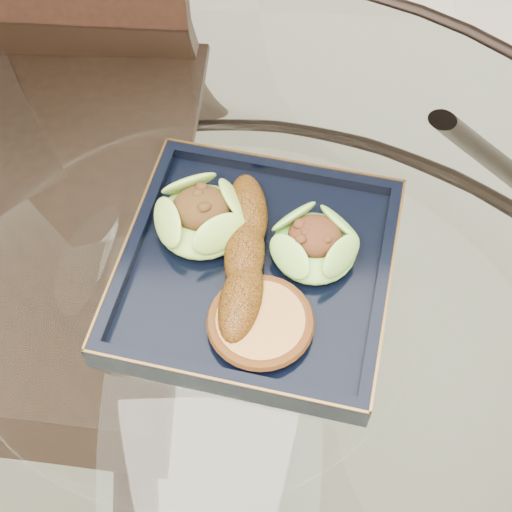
{
  "coord_description": "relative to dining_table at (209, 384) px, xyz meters",
  "views": [
    {
      "loc": [
        0.06,
        -0.33,
        1.39
      ],
      "look_at": [
        0.06,
        0.05,
        0.8
      ],
      "focal_mm": 50.0,
      "sensor_mm": 36.0,
      "label": 1
    }
  ],
  "objects": [
    {
      "name": "crumb_patty",
      "position": [
        0.06,
        -0.02,
        0.19
      ],
      "size": [
        0.11,
        0.11,
        0.02
      ],
      "primitive_type": "cylinder",
      "rotation": [
        0.0,
        0.0,
        -0.22
      ],
      "color": "#C18740",
      "rests_on": "navy_plate"
    },
    {
      "name": "lettuce_wrap_right",
      "position": [
        0.11,
        0.07,
        0.2
      ],
      "size": [
        0.11,
        0.11,
        0.03
      ],
      "primitive_type": "ellipsoid",
      "rotation": [
        0.0,
        0.0,
        0.33
      ],
      "color": "#569D2D",
      "rests_on": "navy_plate"
    },
    {
      "name": "roasted_plantain",
      "position": [
        0.04,
        0.05,
        0.2
      ],
      "size": [
        0.05,
        0.19,
        0.04
      ],
      "primitive_type": "ellipsoid",
      "rotation": [
        0.0,
        0.0,
        1.52
      ],
      "color": "#683A0B",
      "rests_on": "navy_plate"
    },
    {
      "name": "dining_table",
      "position": [
        0.0,
        0.0,
        0.0
      ],
      "size": [
        1.13,
        1.13,
        0.77
      ],
      "color": "white",
      "rests_on": "ground"
    },
    {
      "name": "dining_chair",
      "position": [
        -0.24,
        0.35,
        -0.06
      ],
      "size": [
        0.44,
        0.44,
        0.96
      ],
      "rotation": [
        0.0,
        0.0,
        -0.06
      ],
      "color": "black",
      "rests_on": "ground"
    },
    {
      "name": "lettuce_wrap_left",
      "position": [
        -0.0,
        0.1,
        0.2
      ],
      "size": [
        0.1,
        0.1,
        0.03
      ],
      "primitive_type": "ellipsoid",
      "rotation": [
        0.0,
        0.0,
        0.05
      ],
      "color": "#76AB31",
      "rests_on": "navy_plate"
    },
    {
      "name": "ground",
      "position": [
        0.0,
        0.0,
        -0.6
      ],
      "size": [
        4.0,
        4.0,
        0.0
      ],
      "primitive_type": "plane",
      "color": "silver",
      "rests_on": "ground"
    },
    {
      "name": "navy_plate",
      "position": [
        0.06,
        0.05,
        0.17
      ],
      "size": [
        0.32,
        0.32,
        0.02
      ],
      "primitive_type": "cube",
      "rotation": [
        0.0,
        0.0,
        -0.22
      ],
      "color": "black",
      "rests_on": "dining_table"
    }
  ]
}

